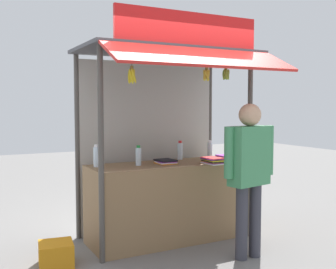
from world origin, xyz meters
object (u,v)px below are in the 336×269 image
magazine_stack_far_right (166,162)px  water_bottle_front_right (138,156)px  water_bottle_far_left (180,151)px  banana_bunch_inner_right (206,75)px  plastic_crate (56,254)px  water_bottle_mid_right (210,150)px  magazine_stack_rear_center (227,158)px  water_bottle_back_left (97,156)px  banana_bunch_inner_left (132,76)px  vendor_person (249,166)px  banana_bunch_leftmost (226,74)px  magazine_stack_front_left (213,161)px

magazine_stack_far_right → water_bottle_front_right: bearing=176.7°
water_bottle_far_left → banana_bunch_inner_right: size_ratio=0.99×
water_bottle_far_left → plastic_crate: bearing=-164.8°
water_bottle_mid_right → banana_bunch_inner_right: bearing=-126.3°
magazine_stack_rear_center → water_bottle_mid_right: bearing=95.8°
water_bottle_back_left → magazine_stack_rear_center: size_ratio=0.84×
magazine_stack_rear_center → banana_bunch_inner_left: 1.78m
banana_bunch_inner_right → vendor_person: banana_bunch_inner_right is taller
vendor_person → banana_bunch_leftmost: bearing=-105.6°
magazine_stack_rear_center → banana_bunch_inner_right: banana_bunch_inner_right is taller
water_bottle_back_left → vendor_person: bearing=-39.0°
banana_bunch_leftmost → banana_bunch_inner_right: 0.26m
water_bottle_front_right → banana_bunch_leftmost: (0.89, -0.47, 0.94)m
magazine_stack_far_right → banana_bunch_leftmost: 1.25m
water_bottle_mid_right → banana_bunch_leftmost: 1.21m
magazine_stack_front_left → plastic_crate: (-1.86, 0.06, -0.85)m
plastic_crate → water_bottle_mid_right: bearing=12.0°
water_bottle_far_left → plastic_crate: (-1.70, -0.46, -0.92)m
vendor_person → plastic_crate: vendor_person is taller
water_bottle_front_right → banana_bunch_leftmost: banana_bunch_leftmost is taller
water_bottle_back_left → banana_bunch_inner_left: size_ratio=0.87×
water_bottle_mid_right → vendor_person: size_ratio=0.14×
magazine_stack_far_right → magazine_stack_rear_center: size_ratio=0.85×
water_bottle_far_left → water_bottle_front_right: water_bottle_far_left is taller
water_bottle_back_left → magazine_stack_rear_center: water_bottle_back_left is taller
water_bottle_mid_right → banana_bunch_inner_right: (-0.52, -0.70, 0.93)m
water_bottle_front_right → banana_bunch_inner_right: banana_bunch_inner_right is taller
magazine_stack_far_right → banana_bunch_leftmost: size_ratio=1.16×
water_bottle_back_left → plastic_crate: (-0.55, -0.33, -0.93)m
water_bottle_mid_right → magazine_stack_rear_center: water_bottle_mid_right is taller
water_bottle_front_right → banana_bunch_inner_right: (0.63, -0.47, 0.93)m
magazine_stack_far_right → banana_bunch_inner_left: banana_bunch_inner_left is taller
water_bottle_mid_right → plastic_crate: (-2.16, -0.46, -0.92)m
magazine_stack_far_right → plastic_crate: magazine_stack_far_right is taller
magazine_stack_front_left → magazine_stack_rear_center: size_ratio=0.93×
magazine_stack_rear_center → banana_bunch_leftmost: banana_bunch_leftmost is taller
magazine_stack_front_left → banana_bunch_inner_right: (-0.22, -0.18, 1.00)m
banana_bunch_leftmost → vendor_person: size_ratio=0.14×
water_bottle_far_left → banana_bunch_leftmost: (0.20, -0.71, 0.94)m
water_bottle_back_left → banana_bunch_leftmost: banana_bunch_leftmost is taller
water_bottle_far_left → magazine_stack_front_left: bearing=-73.1°
banana_bunch_leftmost → plastic_crate: 2.68m
magazine_stack_rear_center → banana_bunch_inner_left: banana_bunch_inner_left is taller
magazine_stack_front_left → plastic_crate: size_ratio=0.85×
water_bottle_front_right → banana_bunch_inner_left: size_ratio=0.79×
magazine_stack_far_right → banana_bunch_leftmost: bearing=-40.0°
banana_bunch_inner_right → plastic_crate: banana_bunch_inner_right is taller
magazine_stack_front_left → plastic_crate: bearing=178.0°
banana_bunch_inner_left → water_bottle_mid_right: bearing=26.4°
water_bottle_mid_right → plastic_crate: water_bottle_mid_right is taller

